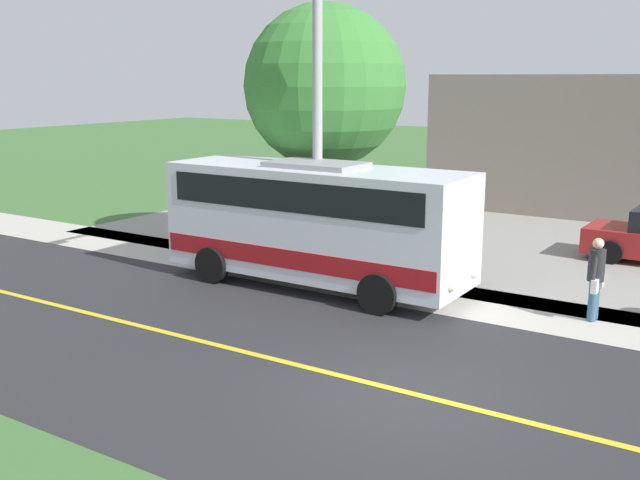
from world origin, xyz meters
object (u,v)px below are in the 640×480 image
pedestrian_with_bags (596,276)px  street_light_pole (314,119)px  shuttle_bus_front (316,219)px  tree_curbside (325,86)px

pedestrian_with_bags → street_light_pole: (0.53, -6.58, 3.04)m
shuttle_bus_front → street_light_pole: bearing=-141.7°
street_light_pole → pedestrian_with_bags: bearing=94.6°
street_light_pole → tree_curbside: 2.95m
street_light_pole → tree_curbside: street_light_pole is taller
tree_curbside → street_light_pole: bearing=27.4°
pedestrian_with_bags → tree_curbside: 8.97m
shuttle_bus_front → tree_curbside: 4.54m
pedestrian_with_bags → street_light_pole: bearing=-85.4°
shuttle_bus_front → pedestrian_with_bags: shuttle_bus_front is taller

